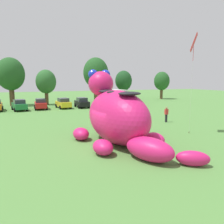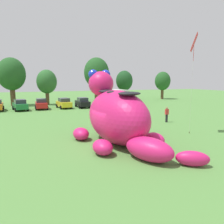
{
  "view_description": "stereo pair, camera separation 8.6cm",
  "coord_description": "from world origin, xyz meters",
  "px_view_note": "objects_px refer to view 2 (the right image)",
  "views": [
    {
      "loc": [
        -4.7,
        -13.92,
        4.61
      ],
      "look_at": [
        1.4,
        1.25,
        2.18
      ],
      "focal_mm": 34.0,
      "sensor_mm": 36.0,
      "label": 1
    },
    {
      "loc": [
        -4.62,
        -13.95,
        4.61
      ],
      "look_at": [
        1.4,
        1.25,
        2.18
      ],
      "focal_mm": 34.0,
      "sensor_mm": 36.0,
      "label": 2
    }
  ],
  "objects_px": {
    "box_truck": "(115,97)",
    "spectator_mid_field": "(167,115)",
    "tethered_flying_kite": "(194,44)",
    "car_red": "(41,104)",
    "car_yellow": "(64,103)",
    "giant_inflatable_creature": "(117,116)",
    "car_black": "(82,103)",
    "car_green": "(20,105)"
  },
  "relations": [
    {
      "from": "car_red",
      "to": "car_black",
      "type": "xyz_separation_m",
      "value": [
        6.75,
        -0.42,
        0.0
      ]
    },
    {
      "from": "car_yellow",
      "to": "car_black",
      "type": "height_order",
      "value": "same"
    },
    {
      "from": "giant_inflatable_creature",
      "to": "car_red",
      "type": "xyz_separation_m",
      "value": [
        -4.13,
        21.94,
        -1.17
      ]
    },
    {
      "from": "giant_inflatable_creature",
      "to": "spectator_mid_field",
      "type": "xyz_separation_m",
      "value": [
        8.22,
        5.22,
        -1.18
      ]
    },
    {
      "from": "car_black",
      "to": "tethered_flying_kite",
      "type": "distance_m",
      "value": 22.74
    },
    {
      "from": "car_yellow",
      "to": "car_green",
      "type": "bearing_deg",
      "value": -177.98
    },
    {
      "from": "car_yellow",
      "to": "tethered_flying_kite",
      "type": "bearing_deg",
      "value": -70.68
    },
    {
      "from": "car_green",
      "to": "car_yellow",
      "type": "distance_m",
      "value": 6.78
    },
    {
      "from": "giant_inflatable_creature",
      "to": "car_yellow",
      "type": "height_order",
      "value": "giant_inflatable_creature"
    },
    {
      "from": "box_truck",
      "to": "spectator_mid_field",
      "type": "xyz_separation_m",
      "value": [
        -1.08,
        -17.64,
        -0.75
      ]
    },
    {
      "from": "car_red",
      "to": "tethered_flying_kite",
      "type": "height_order",
      "value": "tethered_flying_kite"
    },
    {
      "from": "tethered_flying_kite",
      "to": "spectator_mid_field",
      "type": "bearing_deg",
      "value": 76.58
    },
    {
      "from": "car_red",
      "to": "spectator_mid_field",
      "type": "relative_size",
      "value": 2.4
    },
    {
      "from": "car_red",
      "to": "box_truck",
      "type": "distance_m",
      "value": 13.48
    },
    {
      "from": "car_green",
      "to": "car_black",
      "type": "relative_size",
      "value": 1.05
    },
    {
      "from": "car_red",
      "to": "car_black",
      "type": "bearing_deg",
      "value": -3.53
    },
    {
      "from": "spectator_mid_field",
      "to": "tethered_flying_kite",
      "type": "bearing_deg",
      "value": -103.42
    },
    {
      "from": "tethered_flying_kite",
      "to": "giant_inflatable_creature",
      "type": "bearing_deg",
      "value": -177.89
    },
    {
      "from": "car_black",
      "to": "giant_inflatable_creature",
      "type": "bearing_deg",
      "value": -96.95
    },
    {
      "from": "car_red",
      "to": "spectator_mid_field",
      "type": "height_order",
      "value": "car_red"
    },
    {
      "from": "car_green",
      "to": "car_black",
      "type": "distance_m",
      "value": 9.9
    },
    {
      "from": "car_green",
      "to": "box_truck",
      "type": "bearing_deg",
      "value": 4.64
    },
    {
      "from": "giant_inflatable_creature",
      "to": "car_green",
      "type": "height_order",
      "value": "giant_inflatable_creature"
    },
    {
      "from": "car_yellow",
      "to": "box_truck",
      "type": "relative_size",
      "value": 0.65
    },
    {
      "from": "car_yellow",
      "to": "box_truck",
      "type": "height_order",
      "value": "box_truck"
    },
    {
      "from": "box_truck",
      "to": "tethered_flying_kite",
      "type": "relative_size",
      "value": 0.78
    },
    {
      "from": "car_green",
      "to": "box_truck",
      "type": "distance_m",
      "value": 16.65
    },
    {
      "from": "box_truck",
      "to": "spectator_mid_field",
      "type": "relative_size",
      "value": 3.86
    },
    {
      "from": "car_green",
      "to": "spectator_mid_field",
      "type": "xyz_separation_m",
      "value": [
        15.5,
        -16.3,
        -0.01
      ]
    },
    {
      "from": "car_red",
      "to": "spectator_mid_field",
      "type": "xyz_separation_m",
      "value": [
        12.34,
        -16.71,
        -0.01
      ]
    },
    {
      "from": "car_green",
      "to": "box_truck",
      "type": "height_order",
      "value": "box_truck"
    },
    {
      "from": "car_red",
      "to": "box_truck",
      "type": "relative_size",
      "value": 0.62
    },
    {
      "from": "tethered_flying_kite",
      "to": "box_truck",
      "type": "bearing_deg",
      "value": 84.27
    },
    {
      "from": "giant_inflatable_creature",
      "to": "tethered_flying_kite",
      "type": "xyz_separation_m",
      "value": [
        7.03,
        0.26,
        5.58
      ]
    },
    {
      "from": "giant_inflatable_creature",
      "to": "car_red",
      "type": "height_order",
      "value": "giant_inflatable_creature"
    },
    {
      "from": "car_red",
      "to": "tethered_flying_kite",
      "type": "bearing_deg",
      "value": -62.76
    },
    {
      "from": "car_yellow",
      "to": "box_truck",
      "type": "distance_m",
      "value": 9.9
    },
    {
      "from": "giant_inflatable_creature",
      "to": "tethered_flying_kite",
      "type": "relative_size",
      "value": 1.25
    },
    {
      "from": "giant_inflatable_creature",
      "to": "box_truck",
      "type": "xyz_separation_m",
      "value": [
        9.3,
        22.87,
        -0.43
      ]
    },
    {
      "from": "spectator_mid_field",
      "to": "tethered_flying_kite",
      "type": "distance_m",
      "value": 8.47
    },
    {
      "from": "car_green",
      "to": "box_truck",
      "type": "relative_size",
      "value": 0.66
    },
    {
      "from": "box_truck",
      "to": "spectator_mid_field",
      "type": "height_order",
      "value": "box_truck"
    }
  ]
}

